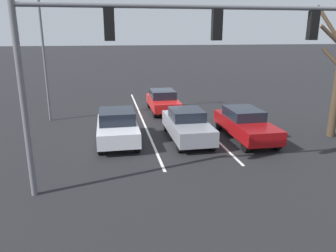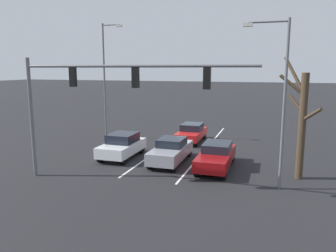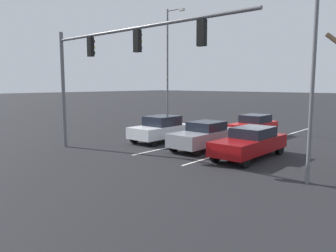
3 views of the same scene
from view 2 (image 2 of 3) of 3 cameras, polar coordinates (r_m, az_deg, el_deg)
ground_plane at (r=27.36m, az=4.50°, el=-2.38°), size 240.00×240.00×0.00m
lane_stripe_left_divider at (r=24.78m, az=6.87°, el=-3.71°), size 0.12×16.71×0.01m
lane_stripe_center_divider at (r=25.57m, az=-0.25°, el=-3.21°), size 0.12×16.71×0.01m
car_silver_rightlane_front at (r=21.95m, az=-8.00°, el=-3.36°), size 1.89×4.01×1.60m
car_maroon_leftlane_front at (r=19.62m, az=8.41°, el=-5.10°), size 1.76×4.78×1.49m
car_gray_midlane_front at (r=20.62m, az=0.52°, el=-4.29°), size 1.77×4.56×1.52m
car_red_midlane_second at (r=26.42m, az=4.10°, el=-1.12°), size 1.78×4.11×1.46m
traffic_signal_gantry at (r=16.59m, az=-12.39°, el=6.26°), size 11.91×0.37×6.41m
street_lamp_right_shoulder at (r=27.56m, az=-10.76°, el=8.69°), size 1.74×0.24×9.40m
street_lamp_left_shoulder at (r=16.33m, az=18.88°, el=5.41°), size 2.11×0.24×8.11m
bare_tree_near at (r=18.51m, az=22.19°, el=0.94°), size 2.12×2.10×6.49m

